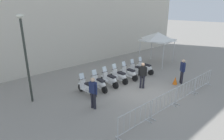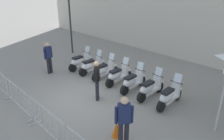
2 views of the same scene
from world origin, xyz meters
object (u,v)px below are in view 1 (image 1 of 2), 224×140
at_px(barrier_segment_2, 186,91).
at_px(canopy_tent, 158,37).
at_px(motorcycle_6, 145,68).
at_px(barrier_segment_0, 135,119).
at_px(barrier_segment_3, 203,81).
at_px(motorcycle_3, 120,76).
at_px(motorcycle_4, 129,73).
at_px(officer_by_barriers, 143,74).
at_px(barrier_segment_1, 164,103).
at_px(motorcycle_0, 88,88).
at_px(motorcycle_1, 99,84).
at_px(officer_near_row_end, 182,70).
at_px(officer_mid_plaza, 93,91).
at_px(traffic_cone, 175,80).
at_px(street_lamp, 25,50).
at_px(motorcycle_5, 137,70).
at_px(motorcycle_2, 110,80).

bearing_deg(barrier_segment_2, canopy_tent, 40.01).
bearing_deg(motorcycle_6, barrier_segment_0, -153.96).
bearing_deg(barrier_segment_3, canopy_tent, 56.39).
relative_size(motorcycle_3, motorcycle_6, 1.00).
bearing_deg(barrier_segment_0, motorcycle_3, 43.57).
bearing_deg(motorcycle_4, motorcycle_3, 168.89).
height_order(barrier_segment_3, officer_by_barriers, officer_by_barriers).
bearing_deg(barrier_segment_1, officer_by_barriers, 51.25).
distance_m(motorcycle_0, barrier_segment_0, 4.24).
bearing_deg(barrier_segment_1, motorcycle_1, 91.06).
relative_size(motorcycle_4, officer_by_barriers, 1.00).
distance_m(officer_near_row_end, canopy_tent, 5.02).
height_order(motorcycle_1, motorcycle_6, same).
distance_m(motorcycle_4, officer_mid_plaza, 4.78).
bearing_deg(barrier_segment_1, barrier_segment_0, 170.56).
bearing_deg(barrier_segment_0, traffic_cone, 5.47).
relative_size(barrier_segment_2, street_lamp, 0.43).
distance_m(motorcycle_5, officer_by_barriers, 2.30).
bearing_deg(barrier_segment_1, motorcycle_5, 46.34).
bearing_deg(motorcycle_2, motorcycle_5, -8.38).
distance_m(motorcycle_0, motorcycle_1, 0.93).
distance_m(motorcycle_2, canopy_tent, 7.03).
bearing_deg(officer_mid_plaza, motorcycle_0, 55.88).
distance_m(motorcycle_1, barrier_segment_3, 6.69).
xyz_separation_m(motorcycle_2, canopy_tent, (6.72, -0.04, 2.06)).
distance_m(motorcycle_6, officer_near_row_end, 3.02).
bearing_deg(barrier_segment_2, motorcycle_0, 123.37).
relative_size(barrier_segment_3, canopy_tent, 0.71).
bearing_deg(traffic_cone, motorcycle_2, 132.77).
distance_m(motorcycle_4, barrier_segment_1, 4.78).
bearing_deg(officer_mid_plaza, barrier_segment_3, -31.05).
xyz_separation_m(motorcycle_2, officer_near_row_end, (3.48, -3.55, 0.53)).
bearing_deg(motorcycle_0, canopy_tent, -1.69).
distance_m(officer_near_row_end, officer_by_barriers, 2.96).
xyz_separation_m(motorcycle_0, motorcycle_5, (4.65, -0.62, 0.00)).
xyz_separation_m(motorcycle_2, motorcycle_4, (1.86, -0.30, 0.00)).
distance_m(motorcycle_0, motorcycle_5, 4.69).
distance_m(motorcycle_3, motorcycle_6, 2.82).
distance_m(barrier_segment_0, officer_near_row_end, 6.52).
height_order(motorcycle_3, barrier_segment_0, motorcycle_3).
distance_m(motorcycle_3, barrier_segment_3, 5.45).
bearing_deg(barrier_segment_0, barrier_segment_1, -9.44).
xyz_separation_m(motorcycle_0, motorcycle_4, (3.72, -0.51, 0.00)).
bearing_deg(officer_mid_plaza, motorcycle_3, 15.87).
height_order(barrier_segment_0, street_lamp, street_lamp).
bearing_deg(motorcycle_5, motorcycle_3, 170.92).
bearing_deg(motorcycle_0, barrier_segment_1, -77.24).
bearing_deg(canopy_tent, motorcycle_5, -174.63).
height_order(motorcycle_0, street_lamp, street_lamp).
relative_size(street_lamp, officer_near_row_end, 2.76).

